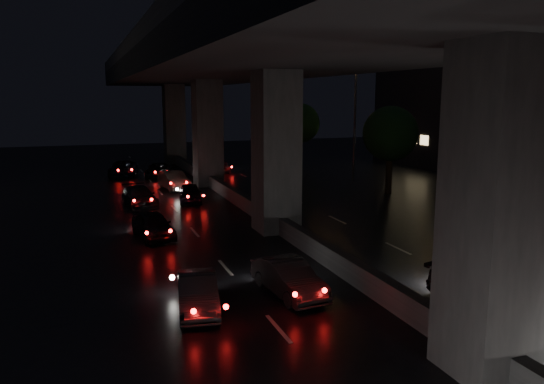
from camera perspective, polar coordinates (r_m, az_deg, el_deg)
ground at (r=22.69m, az=4.86°, el=-7.05°), size 120.00×120.00×0.00m
viaduct at (r=26.35m, az=0.46°, el=13.73°), size 12.00×80.00×10.50m
median_barrier at (r=27.04m, az=0.44°, el=-3.26°), size 0.45×70.00×0.85m
building_right_far at (r=53.66m, az=22.83°, el=10.24°), size 12.00×22.00×15.00m
tree_c at (r=37.61m, az=12.62°, el=6.11°), size 3.80×3.80×6.12m
tree_d at (r=51.80m, az=3.04°, el=7.39°), size 3.80×3.80×6.12m
streetlight_far at (r=42.70m, az=8.30°, el=8.66°), size 2.52×0.44×9.00m
car_3 at (r=18.53m, az=22.09°, el=-9.90°), size 2.53×4.29×1.17m
car_4 at (r=17.33m, az=-8.01°, el=-10.66°), size 1.73×3.61×1.14m
car_5 at (r=18.40m, az=1.79°, el=-9.20°), size 1.69×3.78×1.20m
car_6 at (r=26.17m, az=-12.66°, el=-3.51°), size 1.97×3.85×1.26m
car_7 at (r=33.92m, az=-14.05°, el=-0.49°), size 2.09×4.31×1.21m
car_8 at (r=34.63m, az=-8.80°, el=-0.12°), size 1.89×3.61×1.17m
car_9 at (r=39.56m, az=-10.50°, el=1.23°), size 1.96×4.22×1.34m
car_10 at (r=45.85m, az=-12.14°, el=2.29°), size 2.88×4.62×1.19m
car_11 at (r=47.32m, az=-15.72°, el=2.45°), size 2.97×5.02×1.31m
car_12 at (r=48.25m, az=-5.38°, el=2.78°), size 1.75×3.30×1.07m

